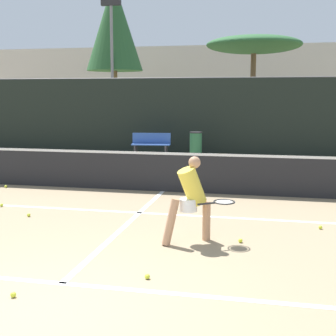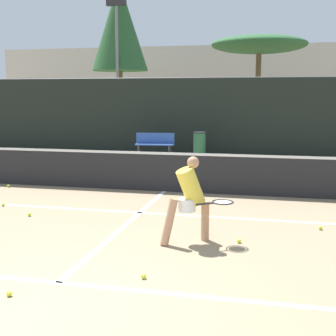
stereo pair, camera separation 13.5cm
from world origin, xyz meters
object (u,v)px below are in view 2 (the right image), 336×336
Objects in this scene: courtside_bench at (155,144)px; parked_car at (211,131)px; player_practicing at (190,197)px; trash_bin at (200,144)px.

parked_car is at bearing 70.46° from courtside_bench.
parked_car reaches higher than courtside_bench.
parked_car is at bearing 61.58° from player_practicing.
trash_bin is 5.43m from parked_car.
courtside_bench is 1.60× the size of trash_bin.
player_practicing is 15.69m from parked_car.
parked_car is (1.34, 5.61, 0.09)m from courtside_bench.
courtside_bench is 5.77m from parked_car.
courtside_bench is at bearing -103.43° from parked_car.
player_practicing is at bearing -81.64° from trash_bin.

